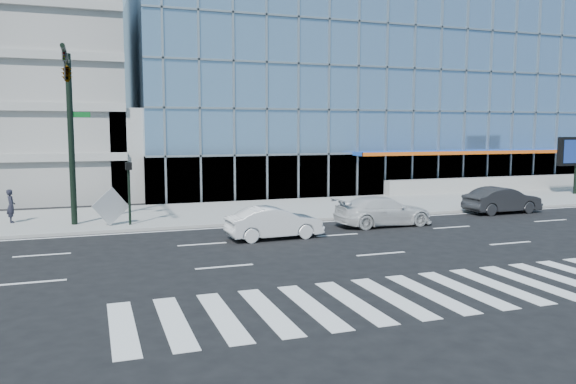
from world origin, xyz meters
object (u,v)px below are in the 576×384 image
traffic_signal (68,95)px  dark_sedan (502,200)px  pedestrian (11,206)px  white_suv (383,211)px  white_sedan (274,223)px  ped_signal_post (129,183)px  tilted_panel (111,206)px

traffic_signal → dark_sedan: bearing=-4.0°
pedestrian → traffic_signal: bearing=-151.1°
white_suv → white_sedan: 6.15m
ped_signal_post → tilted_panel: bearing=176.2°
ped_signal_post → white_sedan: ped_signal_post is taller
tilted_panel → ped_signal_post: bearing=-24.6°
ped_signal_post → tilted_panel: 1.37m
white_suv → white_sedan: (-6.00, -1.33, -0.03)m
ped_signal_post → tilted_panel: ped_signal_post is taller
dark_sedan → pedestrian: pedestrian is taller
white_suv → dark_sedan: size_ratio=1.10×
dark_sedan → tilted_panel: 20.92m
white_sedan → dark_sedan: (14.30, 2.78, 0.05)m
ped_signal_post → pedestrian: 6.10m
white_sedan → tilted_panel: bearing=51.0°
dark_sedan → white_suv: bearing=98.3°
ped_signal_post → dark_sedan: 20.11m
ped_signal_post → pedestrian: (-5.40, 2.59, -1.18)m
traffic_signal → tilted_panel: 5.38m
dark_sedan → pedestrian: bearing=78.3°
traffic_signal → white_sedan: bearing=-28.1°
traffic_signal → white_sedan: size_ratio=1.94×
traffic_signal → dark_sedan: (22.46, -1.57, -5.44)m
traffic_signal → dark_sedan: 23.16m
white_suv → dark_sedan: dark_sedan is taller
white_sedan → tilted_panel: size_ratio=3.18×
white_suv → pedestrian: size_ratio=2.99×
ped_signal_post → white_sedan: bearing=-39.9°
white_suv → pedestrian: pedestrian is taller
ped_signal_post → white_suv: bearing=-16.2°
dark_sedan → traffic_signal: bearing=84.4°
traffic_signal → ped_signal_post: size_ratio=2.67×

